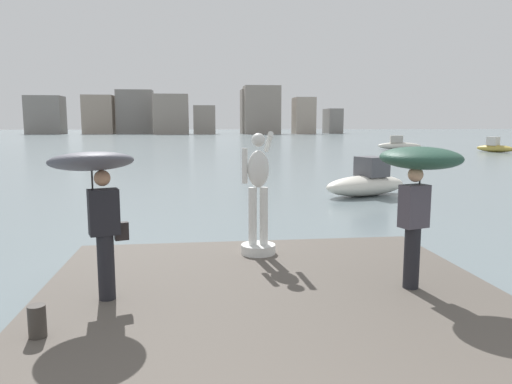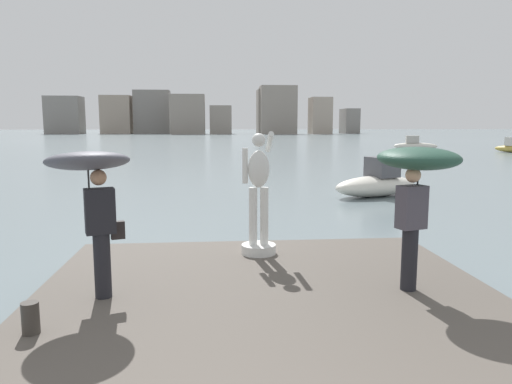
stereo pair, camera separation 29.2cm
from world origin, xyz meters
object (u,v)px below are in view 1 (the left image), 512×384
onlooker_left (95,182)px  boat_near (399,145)px  boat_leftward (367,183)px  boat_rightward (495,147)px  mooring_bollard (37,321)px  statue_white_figure (258,203)px  onlooker_right (419,172)px

onlooker_left → boat_near: bearing=62.1°
onlooker_left → boat_leftward: onlooker_left is taller
boat_rightward → mooring_bollard: bearing=-128.4°
onlooker_left → boat_near: 48.56m
boat_near → mooring_bollard: bearing=-117.7°
boat_leftward → boat_rightward: bearing=49.5°
statue_white_figure → boat_leftward: statue_white_figure is taller
statue_white_figure → onlooker_left: size_ratio=1.08×
statue_white_figure → onlooker_right: bearing=-45.4°
mooring_bollard → boat_rightward: boat_rightward is taller
boat_leftward → boat_rightward: size_ratio=0.98×
boat_leftward → boat_rightward: boat_leftward is taller
statue_white_figure → boat_near: bearing=63.6°
boat_near → boat_leftward: boat_near is taller
onlooker_right → boat_rightward: size_ratio=0.51×
onlooker_left → boat_leftward: 13.69m
onlooker_right → boat_rightward: (25.68, 37.41, -1.57)m
boat_leftward → boat_rightward: (22.35, 26.18, -0.03)m
onlooker_right → mooring_bollard: (-4.84, -1.09, -1.47)m
statue_white_figure → boat_near: 45.66m
onlooker_left → mooring_bollard: bearing=-112.6°
onlooker_left → boat_rightward: (30.06, 37.40, -1.50)m
statue_white_figure → onlooker_right: size_ratio=1.09×
statue_white_figure → boat_rightward: statue_white_figure is taller
boat_near → boat_leftward: (-14.97, -31.70, -0.01)m
onlooker_left → onlooker_right: size_ratio=1.01×
onlooker_left → boat_near: (22.68, 42.91, -1.46)m
statue_white_figure → onlooker_left: 3.19m
mooring_bollard → boat_leftward: size_ratio=0.09×
statue_white_figure → onlooker_right: 2.95m
onlooker_right → boat_near: onlooker_right is taller
statue_white_figure → mooring_bollard: size_ratio=6.09×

